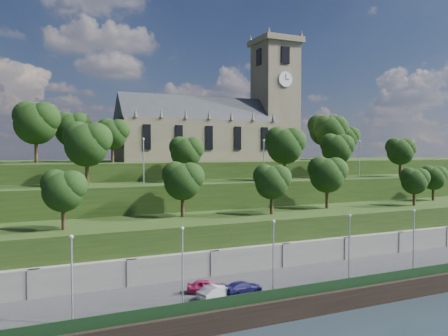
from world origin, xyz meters
name	(u,v)px	position (x,y,z in m)	size (l,w,h in m)	color
ground	(378,304)	(0.00, 0.00, 0.00)	(320.00, 320.00, 0.00)	black
promenade	(343,280)	(0.00, 6.00, 1.00)	(160.00, 12.00, 2.00)	#2D2D30
quay_wall	(378,294)	(0.00, -0.05, 1.10)	(160.00, 0.50, 2.20)	black
fence	(374,279)	(0.00, 0.60, 2.60)	(160.00, 0.10, 1.20)	#163217
retaining_wall	(314,258)	(0.00, 11.97, 2.50)	(160.00, 2.10, 5.00)	slate
embankment_lower	(290,239)	(0.00, 18.00, 4.00)	(160.00, 12.00, 8.00)	#1F3411
embankment_upper	(255,215)	(0.00, 29.00, 6.00)	(160.00, 10.00, 12.00)	#1F3411
hilltop	(209,195)	(0.00, 50.00, 7.50)	(160.00, 32.00, 15.00)	#1F3411
church	(220,124)	(0.79, 45.98, 22.52)	(38.60, 12.35, 27.60)	brown
trees_lower	(287,179)	(-0.42, 18.19, 12.94)	(68.52, 8.87, 8.16)	#342314
trees_upper	(259,146)	(0.17, 28.06, 17.81)	(64.89, 8.53, 9.24)	#342314
trees_hilltop	(227,128)	(2.01, 44.97, 21.62)	(72.67, 16.19, 10.84)	#342314
lamp_posts_promenade	(349,243)	(-2.00, 2.50, 6.53)	(60.36, 0.36, 7.85)	#B2B2B7
lamp_posts_upper	(264,157)	(0.00, 26.00, 16.07)	(40.36, 0.36, 6.95)	#B2B2B7
car_left	(206,286)	(-18.24, 5.74, 2.70)	(1.65, 4.09, 1.39)	#A61B4A
car_middle	(216,292)	(-18.02, 3.72, 2.70)	(1.48, 4.23, 1.39)	#9E9EA2
car_right	(243,287)	(-14.79, 3.95, 2.64)	(1.78, 4.38, 1.27)	#1A1750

